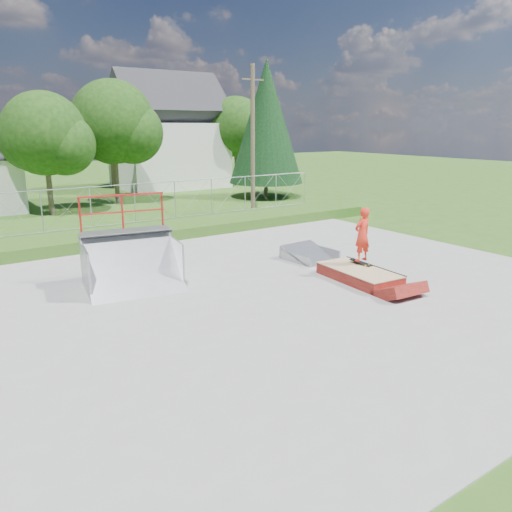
{
  "coord_description": "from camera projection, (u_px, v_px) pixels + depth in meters",
  "views": [
    {
      "loc": [
        -8.22,
        -11.17,
        4.86
      ],
      "look_at": [
        -0.13,
        0.6,
        1.1
      ],
      "focal_mm": 35.0,
      "sensor_mm": 36.0,
      "label": 1
    }
  ],
  "objects": [
    {
      "name": "grass_berm",
      "position": [
        145.0,
        232.0,
        22.15
      ],
      "size": [
        24.0,
        3.0,
        0.5
      ],
      "primitive_type": "cube",
      "color": "#305919",
      "rests_on": "ground"
    },
    {
      "name": "tree_right_far",
      "position": [
        240.0,
        129.0,
        40.29
      ],
      "size": [
        5.1,
        4.8,
        7.12
      ],
      "color": "brown",
      "rests_on": "ground"
    },
    {
      "name": "quarter_pipe",
      "position": [
        131.0,
        245.0,
        14.94
      ],
      "size": [
        3.11,
        2.76,
        2.76
      ],
      "primitive_type": null,
      "rotation": [
        0.0,
        0.0,
        -0.17
      ],
      "color": "#95989C",
      "rests_on": "concrete_pad"
    },
    {
      "name": "flat_bank_ramp",
      "position": [
        310.0,
        254.0,
        18.45
      ],
      "size": [
        1.72,
        1.81,
        0.48
      ],
      "primitive_type": null,
      "rotation": [
        0.0,
        0.0,
        0.08
      ],
      "color": "#95989C",
      "rests_on": "concrete_pad"
    },
    {
      "name": "tree_center",
      "position": [
        118.0,
        125.0,
        30.72
      ],
      "size": [
        5.44,
        5.12,
        7.6
      ],
      "color": "brown",
      "rests_on": "ground"
    },
    {
      "name": "gable_house",
      "position": [
        169.0,
        138.0,
        39.32
      ],
      "size": [
        8.4,
        6.08,
        8.94
      ],
      "color": "white",
      "rests_on": "ground"
    },
    {
      "name": "concrete_pad",
      "position": [
        271.0,
        295.0,
        14.64
      ],
      "size": [
        20.0,
        16.0,
        0.04
      ],
      "primitive_type": "cube",
      "color": "gray",
      "rests_on": "ground"
    },
    {
      "name": "chain_link_fence",
      "position": [
        135.0,
        204.0,
        22.66
      ],
      "size": [
        20.0,
        0.06,
        1.8
      ],
      "primitive_type": null,
      "color": "#96999F",
      "rests_on": "grass_berm"
    },
    {
      "name": "tree_back_mid",
      "position": [
        114.0,
        141.0,
        38.77
      ],
      "size": [
        4.08,
        3.84,
        5.7
      ],
      "color": "brown",
      "rests_on": "ground"
    },
    {
      "name": "utility_pole",
      "position": [
        253.0,
        141.0,
        27.3
      ],
      "size": [
        0.24,
        0.24,
        8.0
      ],
      "primitive_type": "cylinder",
      "color": "brown",
      "rests_on": "ground"
    },
    {
      "name": "tree_left_near",
      "position": [
        50.0,
        137.0,
        26.82
      ],
      "size": [
        4.76,
        4.48,
        6.65
      ],
      "color": "brown",
      "rests_on": "ground"
    },
    {
      "name": "skater",
      "position": [
        362.0,
        237.0,
        16.21
      ],
      "size": [
        0.67,
        0.46,
        1.77
      ],
      "primitive_type": "imported",
      "rotation": [
        0.0,
        0.0,
        3.19
      ],
      "color": "red",
      "rests_on": "grind_box"
    },
    {
      "name": "skateboard",
      "position": [
        361.0,
        263.0,
        16.44
      ],
      "size": [
        0.33,
        0.82,
        0.13
      ],
      "primitive_type": "cube",
      "rotation": [
        0.14,
        0.0,
        0.14
      ],
      "color": "black",
      "rests_on": "grind_box"
    },
    {
      "name": "ground",
      "position": [
        271.0,
        296.0,
        14.65
      ],
      "size": [
        120.0,
        120.0,
        0.0
      ],
      "primitive_type": "plane",
      "color": "#305919",
      "rests_on": "ground"
    },
    {
      "name": "conifer_tree",
      "position": [
        266.0,
        122.0,
        33.48
      ],
      "size": [
        5.04,
        5.04,
        9.1
      ],
      "color": "brown",
      "rests_on": "ground"
    },
    {
      "name": "grind_box",
      "position": [
        359.0,
        275.0,
        15.95
      ],
      "size": [
        1.53,
        2.85,
        0.41
      ],
      "rotation": [
        0.0,
        0.0,
        -0.07
      ],
      "color": "maroon",
      "rests_on": "concrete_pad"
    }
  ]
}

